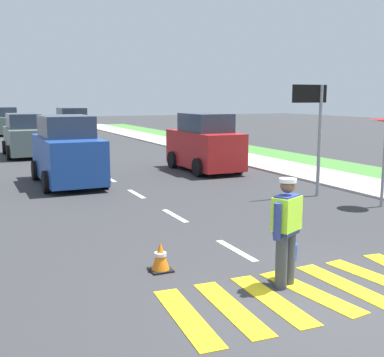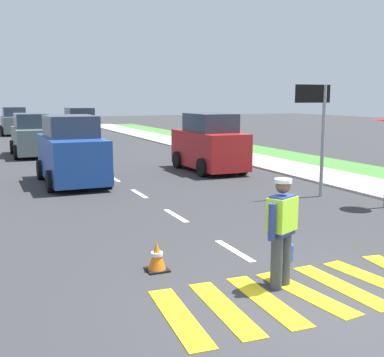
{
  "view_description": "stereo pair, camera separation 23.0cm",
  "coord_description": "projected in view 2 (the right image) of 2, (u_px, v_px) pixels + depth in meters",
  "views": [
    {
      "loc": [
        -4.45,
        -5.04,
        2.85
      ],
      "look_at": [
        -0.06,
        4.57,
        1.1
      ],
      "focal_mm": 45.96,
      "sensor_mm": 36.0,
      "label": 1
    },
    {
      "loc": [
        -4.24,
        -5.14,
        2.85
      ],
      "look_at": [
        -0.06,
        4.57,
        1.1
      ],
      "focal_mm": 45.96,
      "sensor_mm": 36.0,
      "label": 2
    }
  ],
  "objects": [
    {
      "name": "lane_center_line",
      "position": [
        58.0,
        145.0,
        29.61
      ],
      "size": [
        0.14,
        46.4,
        0.01
      ],
      "color": "silver",
      "rests_on": "ground"
    },
    {
      "name": "car_oncoming_third",
      "position": [
        14.0,
        122.0,
        37.53
      ],
      "size": [
        2.04,
        4.15,
        2.1
      ],
      "color": "slate",
      "rests_on": "ground"
    },
    {
      "name": "crosswalk_stripes",
      "position": [
        305.0,
        293.0,
        7.22
      ],
      "size": [
        4.55,
        1.93,
        0.01
      ],
      "color": "yellow",
      "rests_on": "ground"
    },
    {
      "name": "road_worker",
      "position": [
        282.0,
        227.0,
        7.35
      ],
      "size": [
        0.66,
        0.58,
        1.67
      ],
      "color": "#383D4C",
      "rests_on": "ground"
    },
    {
      "name": "traffic_cone_near",
      "position": [
        157.0,
        256.0,
        8.14
      ],
      "size": [
        0.36,
        0.36,
        0.5
      ],
      "color": "black",
      "rests_on": "ground"
    },
    {
      "name": "sidewalk_right",
      "position": [
        311.0,
        173.0,
        18.64
      ],
      "size": [
        2.4,
        72.0,
        0.14
      ],
      "primitive_type": "cube",
      "color": "#B2ADA3",
      "rests_on": "ground"
    },
    {
      "name": "lane_direction_sign",
      "position": [
        317.0,
        113.0,
        13.82
      ],
      "size": [
        1.16,
        0.11,
        3.2
      ],
      "color": "gray",
      "rests_on": "ground"
    },
    {
      "name": "car_outgoing_far",
      "position": [
        80.0,
        126.0,
        32.06
      ],
      "size": [
        2.03,
        4.11,
        2.18
      ],
      "color": "black",
      "rests_on": "ground"
    },
    {
      "name": "car_parked_far",
      "position": [
        209.0,
        145.0,
        19.04
      ],
      "size": [
        1.89,
        3.92,
        2.24
      ],
      "color": "red",
      "rests_on": "ground"
    },
    {
      "name": "ground_plane",
      "position": [
        70.0,
        152.0,
        25.8
      ],
      "size": [
        96.0,
        96.0,
        0.0
      ],
      "primitive_type": "plane",
      "color": "#333335"
    },
    {
      "name": "grass_verge_right",
      "position": [
        360.0,
        170.0,
        19.58
      ],
      "size": [
        2.4,
        72.0,
        0.06
      ],
      "primitive_type": "cube",
      "color": "#478438",
      "rests_on": "ground"
    },
    {
      "name": "car_oncoming_lead",
      "position": [
        72.0,
        152.0,
        16.27
      ],
      "size": [
        1.99,
        4.19,
        2.26
      ],
      "color": "#1E4799",
      "rests_on": "ground"
    },
    {
      "name": "car_oncoming_second",
      "position": [
        31.0,
        136.0,
        24.11
      ],
      "size": [
        1.9,
        4.32,
        2.07
      ],
      "color": "slate",
      "rests_on": "ground"
    }
  ]
}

